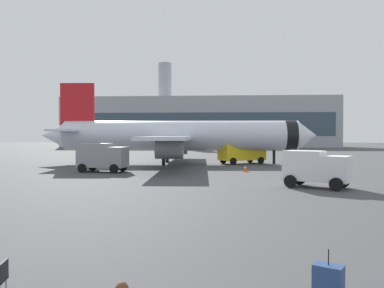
{
  "coord_description": "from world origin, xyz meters",
  "views": [
    {
      "loc": [
        0.21,
        -2.89,
        3.67
      ],
      "look_at": [
        -1.75,
        27.58,
        3.0
      ],
      "focal_mm": 35.51,
      "sensor_mm": 36.0,
      "label": 1
    }
  ],
  "objects_px": {
    "fuel_truck": "(241,150)",
    "safety_cone_mid": "(96,160)",
    "service_truck": "(102,156)",
    "rolling_suitcase": "(328,280)",
    "airplane_at_gate": "(179,136)",
    "cargo_van": "(316,167)",
    "safety_cone_near": "(115,160)",
    "safety_cone_far": "(245,168)"
  },
  "relations": [
    {
      "from": "airplane_at_gate",
      "to": "safety_cone_near",
      "type": "bearing_deg",
      "value": 171.73
    },
    {
      "from": "cargo_van",
      "to": "rolling_suitcase",
      "type": "height_order",
      "value": "cargo_van"
    },
    {
      "from": "airplane_at_gate",
      "to": "rolling_suitcase",
      "type": "xyz_separation_m",
      "value": [
        7.36,
        -40.14,
        -3.27
      ]
    },
    {
      "from": "service_truck",
      "to": "safety_cone_mid",
      "type": "height_order",
      "value": "service_truck"
    },
    {
      "from": "fuel_truck",
      "to": "safety_cone_far",
      "type": "bearing_deg",
      "value": -91.79
    },
    {
      "from": "fuel_truck",
      "to": "safety_cone_near",
      "type": "xyz_separation_m",
      "value": [
        -16.9,
        0.27,
        -1.42
      ]
    },
    {
      "from": "safety_cone_far",
      "to": "airplane_at_gate",
      "type": "bearing_deg",
      "value": 127.61
    },
    {
      "from": "service_truck",
      "to": "safety_cone_near",
      "type": "xyz_separation_m",
      "value": [
        -2.1,
        12.54,
        -1.26
      ]
    },
    {
      "from": "fuel_truck",
      "to": "safety_cone_mid",
      "type": "height_order",
      "value": "fuel_truck"
    },
    {
      "from": "rolling_suitcase",
      "to": "airplane_at_gate",
      "type": "bearing_deg",
      "value": 100.39
    },
    {
      "from": "service_truck",
      "to": "safety_cone_near",
      "type": "bearing_deg",
      "value": 99.51
    },
    {
      "from": "service_truck",
      "to": "fuel_truck",
      "type": "relative_size",
      "value": 0.79
    },
    {
      "from": "service_truck",
      "to": "safety_cone_mid",
      "type": "xyz_separation_m",
      "value": [
        -4.54,
        11.86,
        -1.2
      ]
    },
    {
      "from": "safety_cone_far",
      "to": "fuel_truck",
      "type": "bearing_deg",
      "value": 88.21
    },
    {
      "from": "fuel_truck",
      "to": "service_truck",
      "type": "bearing_deg",
      "value": -140.36
    },
    {
      "from": "service_truck",
      "to": "cargo_van",
      "type": "distance_m",
      "value": 21.24
    },
    {
      "from": "airplane_at_gate",
      "to": "service_truck",
      "type": "xyz_separation_m",
      "value": [
        -6.7,
        -11.26,
        -2.05
      ]
    },
    {
      "from": "service_truck",
      "to": "rolling_suitcase",
      "type": "xyz_separation_m",
      "value": [
        14.06,
        -28.88,
        -1.22
      ]
    },
    {
      "from": "airplane_at_gate",
      "to": "safety_cone_near",
      "type": "relative_size",
      "value": 50.59
    },
    {
      "from": "safety_cone_near",
      "to": "safety_cone_far",
      "type": "bearing_deg",
      "value": -34.44
    },
    {
      "from": "airplane_at_gate",
      "to": "cargo_van",
      "type": "height_order",
      "value": "airplane_at_gate"
    },
    {
      "from": "fuel_truck",
      "to": "safety_cone_mid",
      "type": "distance_m",
      "value": 19.4
    },
    {
      "from": "airplane_at_gate",
      "to": "safety_cone_mid",
      "type": "bearing_deg",
      "value": 176.97
    },
    {
      "from": "fuel_truck",
      "to": "safety_cone_far",
      "type": "distance_m",
      "value": 11.17
    },
    {
      "from": "airplane_at_gate",
      "to": "service_truck",
      "type": "distance_m",
      "value": 13.26
    },
    {
      "from": "safety_cone_mid",
      "to": "safety_cone_far",
      "type": "relative_size",
      "value": 1.09
    },
    {
      "from": "safety_cone_near",
      "to": "safety_cone_far",
      "type": "relative_size",
      "value": 0.93
    },
    {
      "from": "safety_cone_near",
      "to": "safety_cone_far",
      "type": "height_order",
      "value": "safety_cone_far"
    },
    {
      "from": "airplane_at_gate",
      "to": "safety_cone_near",
      "type": "xyz_separation_m",
      "value": [
        -8.8,
        1.28,
        -3.31
      ]
    },
    {
      "from": "airplane_at_gate",
      "to": "fuel_truck",
      "type": "bearing_deg",
      "value": 7.06
    },
    {
      "from": "service_truck",
      "to": "airplane_at_gate",
      "type": "bearing_deg",
      "value": 59.26
    },
    {
      "from": "fuel_truck",
      "to": "cargo_van",
      "type": "distance_m",
      "value": 22.95
    },
    {
      "from": "airplane_at_gate",
      "to": "safety_cone_far",
      "type": "relative_size",
      "value": 46.86
    },
    {
      "from": "service_truck",
      "to": "safety_cone_mid",
      "type": "distance_m",
      "value": 12.75
    },
    {
      "from": "airplane_at_gate",
      "to": "safety_cone_far",
      "type": "xyz_separation_m",
      "value": [
        7.76,
        -10.08,
        -3.28
      ]
    },
    {
      "from": "cargo_van",
      "to": "safety_cone_far",
      "type": "relative_size",
      "value": 6.32
    },
    {
      "from": "rolling_suitcase",
      "to": "safety_cone_far",
      "type": "bearing_deg",
      "value": 89.24
    },
    {
      "from": "rolling_suitcase",
      "to": "service_truck",
      "type": "bearing_deg",
      "value": 115.96
    },
    {
      "from": "cargo_van",
      "to": "safety_cone_far",
      "type": "bearing_deg",
      "value": 109.39
    },
    {
      "from": "safety_cone_mid",
      "to": "rolling_suitcase",
      "type": "relative_size",
      "value": 0.76
    },
    {
      "from": "service_truck",
      "to": "fuel_truck",
      "type": "height_order",
      "value": "fuel_truck"
    },
    {
      "from": "safety_cone_near",
      "to": "service_truck",
      "type": "bearing_deg",
      "value": -80.49
    }
  ]
}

